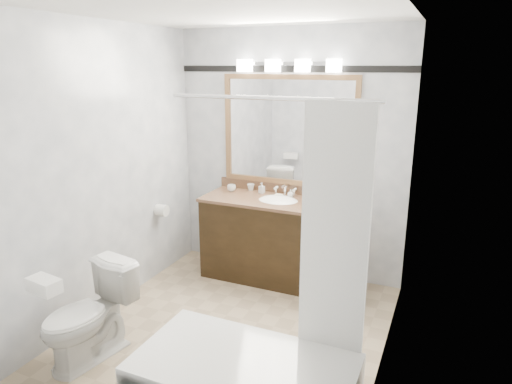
# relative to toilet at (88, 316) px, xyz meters

# --- Properties ---
(room) EXTENTS (2.42, 2.62, 2.52)m
(room) POSITION_rel_toilet_xyz_m (0.80, 0.79, 0.89)
(room) COLOR tan
(room) RESTS_ON ground
(vanity) EXTENTS (1.53, 0.58, 0.97)m
(vanity) POSITION_rel_toilet_xyz_m (0.80, 1.80, 0.08)
(vanity) COLOR black
(vanity) RESTS_ON ground
(mirror) EXTENTS (1.40, 0.04, 1.10)m
(mirror) POSITION_rel_toilet_xyz_m (0.80, 2.07, 1.14)
(mirror) COLOR #956A43
(mirror) RESTS_ON room
(vanity_light_bar) EXTENTS (1.02, 0.14, 0.12)m
(vanity_light_bar) POSITION_rel_toilet_xyz_m (0.80, 2.01, 1.78)
(vanity_light_bar) COLOR silver
(vanity_light_bar) RESTS_ON room
(accent_stripe) EXTENTS (2.40, 0.01, 0.06)m
(accent_stripe) POSITION_rel_toilet_xyz_m (0.80, 2.08, 1.74)
(accent_stripe) COLOR black
(accent_stripe) RESTS_ON room
(bathtub) EXTENTS (1.30, 0.75, 1.96)m
(bathtub) POSITION_rel_toilet_xyz_m (1.35, -0.11, -0.08)
(bathtub) COLOR white
(bathtub) RESTS_ON ground
(tp_roll) EXTENTS (0.11, 0.12, 0.12)m
(tp_roll) POSITION_rel_toilet_xyz_m (-0.34, 1.45, 0.34)
(tp_roll) COLOR white
(tp_roll) RESTS_ON room
(toilet) EXTENTS (0.52, 0.76, 0.72)m
(toilet) POSITION_rel_toilet_xyz_m (0.00, 0.00, 0.00)
(toilet) COLOR white
(toilet) RESTS_ON ground
(tissue_box) EXTENTS (0.24, 0.15, 0.09)m
(tissue_box) POSITION_rel_toilet_xyz_m (0.00, -0.33, 0.40)
(tissue_box) COLOR white
(tissue_box) RESTS_ON toilet
(coffee_maker) EXTENTS (0.19, 0.23, 0.36)m
(coffee_maker) POSITION_rel_toilet_xyz_m (1.35, 1.83, 0.68)
(coffee_maker) COLOR black
(coffee_maker) RESTS_ON vanity
(cup_left) EXTENTS (0.10, 0.10, 0.07)m
(cup_left) POSITION_rel_toilet_xyz_m (0.23, 1.92, 0.53)
(cup_left) COLOR white
(cup_left) RESTS_ON vanity
(cup_right) EXTENTS (0.09, 0.09, 0.07)m
(cup_right) POSITION_rel_toilet_xyz_m (0.40, 2.02, 0.53)
(cup_right) COLOR white
(cup_right) RESTS_ON vanity
(soap_bottle_a) EXTENTS (0.06, 0.06, 0.11)m
(soap_bottle_a) POSITION_rel_toilet_xyz_m (0.55, 1.98, 0.55)
(soap_bottle_a) COLOR white
(soap_bottle_a) RESTS_ON vanity
(soap_bottle_b) EXTENTS (0.07, 0.07, 0.08)m
(soap_bottle_b) POSITION_rel_toilet_xyz_m (0.88, 1.95, 0.53)
(soap_bottle_b) COLOR white
(soap_bottle_b) RESTS_ON vanity
(soap_bar) EXTENTS (0.08, 0.06, 0.02)m
(soap_bar) POSITION_rel_toilet_xyz_m (0.76, 1.92, 0.50)
(soap_bar) COLOR #EAE7C1
(soap_bar) RESTS_ON vanity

